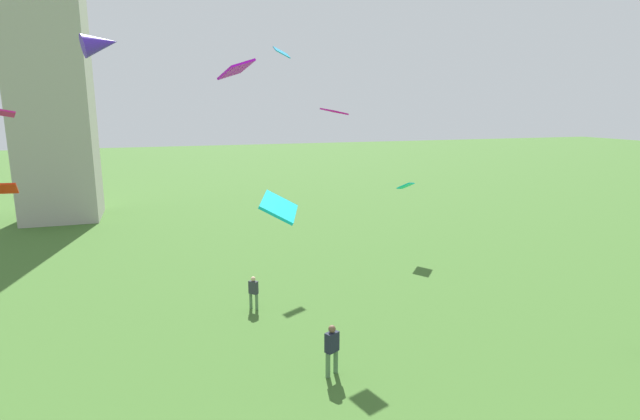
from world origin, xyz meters
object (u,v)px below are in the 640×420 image
at_px(kite_flying_0, 236,69).
at_px(kite_flying_5, 334,111).
at_px(person_1, 332,347).
at_px(person_2, 253,291).
at_px(kite_flying_1, 282,52).
at_px(kite_flying_2, 406,186).
at_px(kite_flying_4, 100,44).
at_px(kite_flying_6, 279,207).

bearing_deg(kite_flying_0, kite_flying_5, -112.87).
distance_m(person_1, person_2, 6.68).
xyz_separation_m(person_1, kite_flying_1, (2.71, 17.01, 11.37)).
relative_size(kite_flying_0, kite_flying_2, 1.32).
bearing_deg(person_1, kite_flying_0, -103.88).
xyz_separation_m(kite_flying_0, kite_flying_4, (-5.42, 2.94, 1.16)).
relative_size(person_2, kite_flying_5, 1.18).
bearing_deg(kite_flying_4, kite_flying_2, -94.63).
bearing_deg(kite_flying_6, kite_flying_1, -174.14).
bearing_deg(kite_flying_0, person_1, -179.17).
distance_m(person_2, kite_flying_1, 16.13).
height_order(person_2, kite_flying_0, kite_flying_0).
bearing_deg(kite_flying_2, kite_flying_5, -3.96).
relative_size(kite_flying_1, kite_flying_4, 0.57).
bearing_deg(kite_flying_6, kite_flying_5, 165.51).
distance_m(person_1, kite_flying_6, 5.15).
height_order(kite_flying_2, kite_flying_5, kite_flying_5).
height_order(person_1, person_2, person_1).
bearing_deg(kite_flying_2, person_1, 7.59).
height_order(person_2, kite_flying_5, kite_flying_5).
distance_m(kite_flying_2, kite_flying_5, 10.54).
height_order(kite_flying_0, kite_flying_1, kite_flying_1).
distance_m(kite_flying_1, kite_flying_5, 11.28).
height_order(person_1, kite_flying_4, kite_flying_4).
height_order(kite_flying_2, kite_flying_6, kite_flying_6).
bearing_deg(kite_flying_5, kite_flying_0, 68.86).
height_order(kite_flying_1, kite_flying_4, kite_flying_1).
xyz_separation_m(kite_flying_2, kite_flying_6, (-11.00, -11.88, 1.63)).
bearing_deg(kite_flying_5, kite_flying_4, 57.26).
distance_m(kite_flying_0, kite_flying_4, 6.27).
relative_size(kite_flying_2, kite_flying_5, 1.12).
distance_m(kite_flying_1, kite_flying_2, 11.43).
height_order(person_1, kite_flying_6, kite_flying_6).
bearing_deg(person_1, kite_flying_6, -53.30).
xyz_separation_m(kite_flying_2, kite_flying_5, (-7.07, -6.31, 4.61)).
relative_size(person_1, kite_flying_0, 0.94).
bearing_deg(kite_flying_5, kite_flying_2, -60.39).
relative_size(kite_flying_2, kite_flying_4, 0.81).
relative_size(person_2, kite_flying_0, 0.80).
xyz_separation_m(person_1, kite_flying_0, (-1.83, 6.96, 9.57)).
relative_size(kite_flying_0, kite_flying_5, 1.49).
xyz_separation_m(person_1, kite_flying_5, (2.33, 6.30, 7.83)).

